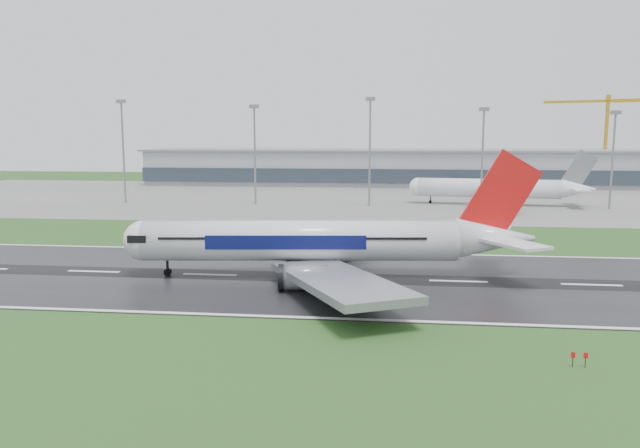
# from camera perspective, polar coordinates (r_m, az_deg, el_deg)

# --- Properties ---
(ground) EXTENTS (520.00, 520.00, 0.00)m
(ground) POSITION_cam_1_polar(r_m,az_deg,el_deg) (99.47, 12.63, -5.22)
(ground) COLOR #21481A
(ground) RESTS_ON ground
(runway) EXTENTS (400.00, 45.00, 0.10)m
(runway) POSITION_cam_1_polar(r_m,az_deg,el_deg) (99.46, 12.64, -5.19)
(runway) COLOR black
(runway) RESTS_ON ground
(apron) EXTENTS (400.00, 130.00, 0.08)m
(apron) POSITION_cam_1_polar(r_m,az_deg,el_deg) (222.62, 9.33, 2.34)
(apron) COLOR slate
(apron) RESTS_ON ground
(terminal) EXTENTS (240.00, 36.00, 15.00)m
(terminal) POSITION_cam_1_polar(r_m,az_deg,el_deg) (281.81, 8.80, 5.12)
(terminal) COLOR gray
(terminal) RESTS_ON ground
(main_airliner) EXTENTS (72.81, 70.03, 19.53)m
(main_airliner) POSITION_cam_1_polar(r_m,az_deg,el_deg) (99.05, 0.85, 0.74)
(main_airliner) COLOR silver
(main_airliner) RESTS_ON runway
(parked_airliner) EXTENTS (64.74, 61.21, 17.19)m
(parked_airliner) POSITION_cam_1_polar(r_m,az_deg,el_deg) (206.85, 15.95, 4.07)
(parked_airliner) COLOR white
(parked_airliner) RESTS_ON apron
(tower_crane) EXTENTS (38.49, 17.37, 40.45)m
(tower_crane) POSITION_cam_1_polar(r_m,az_deg,el_deg) (311.48, 24.84, 7.09)
(tower_crane) COLOR #C08A15
(tower_crane) RESTS_ON ground
(floodmast_0) EXTENTS (0.64, 0.64, 32.70)m
(floodmast_0) POSITION_cam_1_polar(r_m,az_deg,el_deg) (215.13, -17.66, 6.20)
(floodmast_0) COLOR gray
(floodmast_0) RESTS_ON ground
(floodmast_1) EXTENTS (0.64, 0.64, 30.87)m
(floodmast_1) POSITION_cam_1_polar(r_m,az_deg,el_deg) (201.16, -6.02, 6.16)
(floodmast_1) COLOR gray
(floodmast_1) RESTS_ON ground
(floodmast_2) EXTENTS (0.64, 0.64, 32.99)m
(floodmast_2) POSITION_cam_1_polar(r_m,az_deg,el_deg) (196.41, 4.61, 6.44)
(floodmast_2) COLOR gray
(floodmast_2) RESTS_ON ground
(floodmast_3) EXTENTS (0.64, 0.64, 29.69)m
(floodmast_3) POSITION_cam_1_polar(r_m,az_deg,el_deg) (198.30, 14.72, 5.73)
(floodmast_3) COLOR gray
(floodmast_3) RESTS_ON ground
(floodmast_4) EXTENTS (0.64, 0.64, 28.55)m
(floodmast_4) POSITION_cam_1_polar(r_m,az_deg,el_deg) (207.23, 25.34, 5.15)
(floodmast_4) COLOR gray
(floodmast_4) RESTS_ON ground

